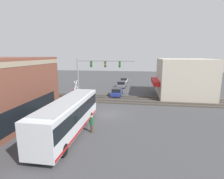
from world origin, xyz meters
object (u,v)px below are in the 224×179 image
(parked_car_blue, at_px, (117,92))
(pedestrian_at_crossing, at_px, (83,98))
(crossing_signal, at_px, (76,90))
(city_bus, at_px, (69,115))
(parked_car_white, at_px, (124,80))
(parked_car_grey, at_px, (122,84))
(pedestrian_near_bus, at_px, (92,124))

(parked_car_blue, bearing_deg, pedestrian_at_crossing, 144.20)
(crossing_signal, relative_size, parked_car_blue, 0.80)
(city_bus, xyz_separation_m, parked_car_blue, (16.83, -2.60, -1.20))
(parked_car_blue, xyz_separation_m, pedestrian_at_crossing, (-6.32, 4.56, 0.21))
(crossing_signal, xyz_separation_m, parked_car_white, (22.91, -5.37, -1.64))
(pedestrian_at_crossing, bearing_deg, parked_car_white, -11.72)
(parked_car_grey, distance_m, parked_car_white, 6.92)
(parked_car_grey, height_order, pedestrian_at_crossing, pedestrian_at_crossing)
(parked_car_white, distance_m, pedestrian_near_bus, 31.98)
(crossing_signal, height_order, parked_car_grey, crossing_signal)
(parked_car_white, xyz_separation_m, pedestrian_at_crossing, (-21.97, 4.56, 0.24))
(crossing_signal, height_order, pedestrian_near_bus, crossing_signal)
(parked_car_grey, bearing_deg, parked_car_blue, 180.00)
(crossing_signal, xyz_separation_m, parked_car_blue, (7.26, -5.37, -1.61))
(parked_car_blue, bearing_deg, parked_car_white, -0.00)
(pedestrian_near_bus, relative_size, pedestrian_at_crossing, 1.01)
(parked_car_grey, relative_size, pedestrian_at_crossing, 2.71)
(city_bus, relative_size, pedestrian_near_bus, 6.41)
(pedestrian_near_bus, bearing_deg, parked_car_grey, -1.04)
(parked_car_blue, distance_m, pedestrian_near_bus, 16.34)
(pedestrian_near_bus, bearing_deg, city_bus, 103.11)
(parked_car_blue, bearing_deg, city_bus, 171.22)
(pedestrian_near_bus, bearing_deg, crossing_signal, 28.47)
(pedestrian_at_crossing, bearing_deg, parked_car_grey, -16.85)
(parked_car_grey, xyz_separation_m, pedestrian_at_crossing, (-15.05, 4.56, 0.22))
(city_bus, bearing_deg, crossing_signal, 16.15)
(parked_car_grey, height_order, parked_car_white, parked_car_grey)
(parked_car_blue, distance_m, parked_car_grey, 8.73)
(city_bus, xyz_separation_m, parked_car_white, (32.47, -2.60, -1.23))
(city_bus, relative_size, crossing_signal, 2.99)
(crossing_signal, relative_size, pedestrian_near_bus, 2.14)
(parked_car_grey, distance_m, pedestrian_at_crossing, 15.73)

